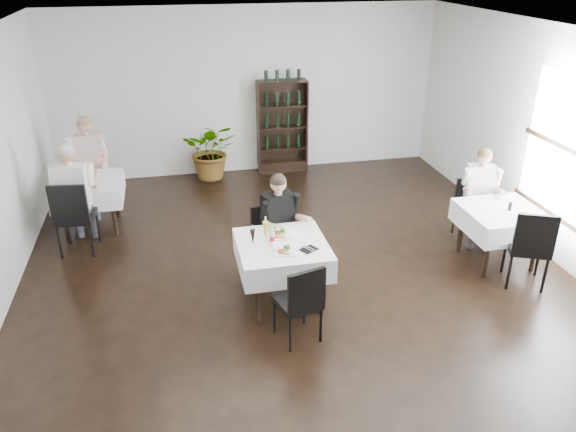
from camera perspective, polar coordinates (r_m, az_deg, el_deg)
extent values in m
plane|color=black|center=(6.93, 1.89, -8.15)|extent=(9.00, 9.00, 0.00)
plane|color=white|center=(5.83, 2.32, 17.23)|extent=(9.00, 9.00, 0.00)
plane|color=silver|center=(10.46, -4.10, 12.48)|extent=(7.00, 0.00, 7.00)
cube|color=black|center=(8.10, 26.46, -0.69)|extent=(0.05, 2.30, 0.06)
cube|color=black|center=(10.78, -0.56, 5.19)|extent=(0.90, 0.28, 0.20)
cylinder|color=black|center=(6.32, -3.17, -7.96)|extent=(0.06, 0.06, 0.71)
cylinder|color=black|center=(6.94, -4.16, -4.70)|extent=(0.06, 0.06, 0.71)
cylinder|color=black|center=(6.45, 3.29, -7.20)|extent=(0.06, 0.06, 0.71)
cylinder|color=black|center=(7.06, 1.73, -4.08)|extent=(0.06, 0.06, 0.71)
cube|color=black|center=(6.49, -0.59, -3.09)|extent=(0.85, 0.85, 0.04)
cube|color=white|center=(6.55, -0.59, -3.94)|extent=(1.03, 1.03, 0.30)
cylinder|color=black|center=(8.64, -21.76, -0.22)|extent=(0.06, 0.06, 0.71)
cylinder|color=black|center=(9.26, -21.21, 1.56)|extent=(0.06, 0.06, 0.71)
cylinder|color=black|center=(8.54, -17.29, 0.20)|extent=(0.06, 0.06, 0.71)
cylinder|color=black|center=(9.16, -17.04, 1.97)|extent=(0.06, 0.06, 0.71)
cube|color=black|center=(8.75, -19.68, 3.14)|extent=(0.80, 0.80, 0.04)
cube|color=white|center=(8.79, -19.58, 2.48)|extent=(0.98, 0.98, 0.30)
cylinder|color=black|center=(7.57, 19.64, -3.51)|extent=(0.06, 0.06, 0.71)
cylinder|color=black|center=(8.08, 17.25, -1.26)|extent=(0.06, 0.06, 0.71)
cylinder|color=black|center=(7.94, 23.85, -2.90)|extent=(0.06, 0.06, 0.71)
cylinder|color=black|center=(8.43, 21.30, -0.79)|extent=(0.06, 0.06, 0.71)
cube|color=black|center=(7.84, 20.93, 0.36)|extent=(0.80, 0.80, 0.04)
cube|color=white|center=(7.88, 20.81, -0.37)|extent=(0.98, 0.98, 0.30)
imported|color=#2E6121|center=(10.35, -7.75, 6.63)|extent=(1.11, 1.01, 1.07)
cylinder|color=black|center=(7.16, -2.25, -5.05)|extent=(0.03, 0.03, 0.40)
cylinder|color=black|center=(7.43, -3.48, -3.87)|extent=(0.03, 0.03, 0.40)
cylinder|color=black|center=(7.31, 0.17, -4.37)|extent=(0.03, 0.03, 0.40)
cylinder|color=black|center=(7.57, -1.13, -3.24)|extent=(0.03, 0.03, 0.40)
cube|color=black|center=(7.26, -1.70, -2.58)|extent=(0.50, 0.50, 0.06)
cube|color=black|center=(7.30, -2.39, -0.37)|extent=(0.39, 0.16, 0.43)
cylinder|color=black|center=(6.36, 1.65, -9.26)|extent=(0.03, 0.03, 0.42)
cylinder|color=black|center=(6.10, 3.35, -11.00)|extent=(0.03, 0.03, 0.42)
cylinder|color=black|center=(6.22, -1.38, -10.14)|extent=(0.03, 0.03, 0.42)
cylinder|color=black|center=(5.95, 0.21, -11.98)|extent=(0.03, 0.03, 0.42)
cube|color=black|center=(6.02, 0.98, -8.73)|extent=(0.52, 0.52, 0.06)
cube|color=black|center=(5.74, 1.91, -7.63)|extent=(0.42, 0.15, 0.46)
cylinder|color=black|center=(9.19, -19.56, 0.88)|extent=(0.04, 0.04, 0.48)
cylinder|color=black|center=(9.57, -20.17, 1.75)|extent=(0.04, 0.04, 0.48)
cylinder|color=black|center=(9.28, -17.10, 1.46)|extent=(0.04, 0.04, 0.48)
cylinder|color=black|center=(9.65, -17.80, 2.30)|extent=(0.04, 0.04, 0.48)
cube|color=black|center=(9.32, -18.89, 3.12)|extent=(0.61, 0.61, 0.07)
cube|color=black|center=(9.43, -19.46, 5.11)|extent=(0.47, 0.21, 0.52)
cylinder|color=black|center=(8.47, -18.72, -1.07)|extent=(0.04, 0.04, 0.49)
cylinder|color=black|center=(8.10, -19.33, -2.41)|extent=(0.04, 0.04, 0.49)
cylinder|color=black|center=(8.58, -21.47, -1.17)|extent=(0.04, 0.04, 0.49)
cylinder|color=black|center=(8.22, -22.20, -2.49)|extent=(0.04, 0.04, 0.49)
cube|color=black|center=(8.22, -20.72, -0.06)|extent=(0.54, 0.54, 0.07)
cube|color=black|center=(7.92, -21.41, 1.13)|extent=(0.49, 0.11, 0.53)
cylinder|color=black|center=(8.37, 17.02, -1.51)|extent=(0.03, 0.03, 0.39)
cylinder|color=black|center=(8.66, 16.46, -0.49)|extent=(0.03, 0.03, 0.39)
cylinder|color=black|center=(8.47, 19.24, -1.51)|extent=(0.03, 0.03, 0.39)
cylinder|color=black|center=(8.76, 18.61, -0.50)|extent=(0.03, 0.03, 0.39)
cube|color=black|center=(8.47, 18.03, 0.35)|extent=(0.47, 0.47, 0.06)
cube|color=black|center=(8.54, 17.92, 2.26)|extent=(0.39, 0.13, 0.43)
cylinder|color=black|center=(7.90, 24.05, -4.03)|extent=(0.04, 0.04, 0.48)
cylinder|color=black|center=(7.55, 24.63, -5.55)|extent=(0.04, 0.04, 0.48)
cylinder|color=black|center=(7.81, 21.10, -3.82)|extent=(0.04, 0.04, 0.48)
cylinder|color=black|center=(7.45, 21.54, -5.35)|extent=(0.04, 0.04, 0.48)
cube|color=black|center=(7.55, 23.17, -2.90)|extent=(0.63, 0.63, 0.07)
cube|color=black|center=(7.24, 23.84, -1.75)|extent=(0.46, 0.24, 0.52)
cube|color=#393940|center=(6.97, -0.97, -2.78)|extent=(0.26, 0.42, 0.13)
cylinder|color=#393940|center=(6.99, -0.24, -5.54)|extent=(0.11, 0.11, 0.47)
cube|color=#393940|center=(7.05, 0.38, -2.40)|extent=(0.26, 0.42, 0.13)
cylinder|color=#393940|center=(7.07, 1.10, -5.13)|extent=(0.11, 0.11, 0.47)
cube|color=black|center=(7.01, -1.06, 0.29)|extent=(0.43, 0.32, 0.53)
cylinder|color=tan|center=(6.72, -1.58, -1.07)|extent=(0.17, 0.31, 0.15)
cylinder|color=tan|center=(6.92, 1.60, -0.23)|extent=(0.17, 0.31, 0.15)
sphere|color=tan|center=(6.83, -1.00, 3.29)|extent=(0.20, 0.20, 0.20)
sphere|color=black|center=(6.82, -1.01, 3.51)|extent=(0.20, 0.20, 0.20)
cube|color=#393940|center=(9.31, -20.23, 3.53)|extent=(0.25, 0.48, 0.15)
cylinder|color=#393940|center=(9.26, -20.31, 1.12)|extent=(0.12, 0.12, 0.53)
cube|color=#393940|center=(9.23, -18.97, 3.55)|extent=(0.25, 0.48, 0.15)
cylinder|color=#393940|center=(9.19, -19.05, 1.13)|extent=(0.12, 0.12, 0.53)
cube|color=silver|center=(9.33, -19.52, 6.05)|extent=(0.48, 0.33, 0.60)
cylinder|color=tan|center=(9.17, -21.54, 5.26)|extent=(0.16, 0.35, 0.17)
cylinder|color=tan|center=(8.99, -18.59, 5.34)|extent=(0.16, 0.35, 0.17)
sphere|color=tan|center=(9.18, -19.97, 8.68)|extent=(0.23, 0.23, 0.23)
sphere|color=olive|center=(9.17, -20.00, 8.87)|extent=(0.23, 0.23, 0.23)
cube|color=#393940|center=(8.36, -19.72, 1.16)|extent=(0.20, 0.47, 0.15)
cylinder|color=#393940|center=(8.67, -19.13, -0.36)|extent=(0.12, 0.12, 0.53)
cube|color=#393940|center=(8.42, -21.14, 1.09)|extent=(0.20, 0.47, 0.15)
cylinder|color=#393940|center=(8.72, -20.50, -0.42)|extent=(0.12, 0.12, 0.53)
cube|color=white|center=(8.07, -21.14, 2.84)|extent=(0.46, 0.29, 0.59)
cylinder|color=tan|center=(8.28, -18.99, 3.57)|extent=(0.12, 0.34, 0.17)
cylinder|color=tan|center=(8.41, -22.28, 3.37)|extent=(0.12, 0.34, 0.17)
sphere|color=tan|center=(7.94, -21.61, 5.91)|extent=(0.23, 0.23, 0.23)
sphere|color=beige|center=(7.93, -21.65, 6.13)|extent=(0.23, 0.23, 0.23)
cube|color=#393940|center=(8.33, 18.26, 0.76)|extent=(0.24, 0.42, 0.13)
cylinder|color=#393940|center=(8.31, 18.22, -1.61)|extent=(0.10, 0.10, 0.47)
cube|color=#393940|center=(8.38, 19.52, 0.71)|extent=(0.24, 0.42, 0.13)
cylinder|color=#393940|center=(8.35, 19.49, -1.64)|extent=(0.10, 0.10, 0.47)
cube|color=white|center=(8.40, 18.92, 3.20)|extent=(0.43, 0.31, 0.52)
cylinder|color=tan|center=(8.12, 17.80, 2.46)|extent=(0.16, 0.31, 0.15)
cylinder|color=tan|center=(8.24, 20.76, 2.33)|extent=(0.16, 0.31, 0.15)
sphere|color=tan|center=(8.25, 19.34, 5.72)|extent=(0.20, 0.20, 0.20)
sphere|color=brown|center=(8.24, 19.36, 5.91)|extent=(0.20, 0.20, 0.20)
cube|color=white|center=(6.63, -1.04, -1.96)|extent=(0.30, 0.30, 0.02)
cube|color=#5A3219|center=(6.59, -1.30, -1.90)|extent=(0.13, 0.12, 0.03)
sphere|color=#347B20|center=(6.66, -0.55, -1.40)|extent=(0.07, 0.07, 0.07)
cube|color=olive|center=(6.56, -0.73, -2.05)|extent=(0.12, 0.10, 0.02)
cube|color=white|center=(6.28, -0.39, -3.64)|extent=(0.25, 0.25, 0.02)
cube|color=#5A3219|center=(6.25, -0.59, -3.59)|extent=(0.09, 0.08, 0.02)
sphere|color=#347B20|center=(6.30, 0.02, -3.16)|extent=(0.05, 0.05, 0.05)
cube|color=olive|center=(6.23, -0.13, -3.73)|extent=(0.10, 0.09, 0.02)
cone|color=black|center=(6.38, -3.60, -2.21)|extent=(0.06, 0.06, 0.21)
cylinder|color=silver|center=(6.32, -3.64, -1.16)|extent=(0.02, 0.02, 0.05)
cone|color=gold|center=(6.47, -2.28, -1.58)|extent=(0.07, 0.07, 0.25)
cylinder|color=silver|center=(6.40, -2.30, -0.34)|extent=(0.02, 0.02, 0.06)
cylinder|color=silver|center=(6.40, -1.62, -2.18)|extent=(0.06, 0.06, 0.19)
cylinder|color=#B00A17|center=(6.41, -1.62, -2.29)|extent=(0.06, 0.06, 0.05)
cylinder|color=silver|center=(6.34, -1.63, -1.22)|extent=(0.02, 0.02, 0.05)
cube|color=black|center=(6.34, 2.14, -3.40)|extent=(0.23, 0.22, 0.01)
cylinder|color=silver|center=(6.33, 1.96, -3.34)|extent=(0.11, 0.19, 0.01)
cylinder|color=silver|center=(6.34, 2.32, -3.30)|extent=(0.12, 0.18, 0.01)
cylinder|color=black|center=(7.81, 21.63, 0.92)|extent=(0.06, 0.06, 0.11)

